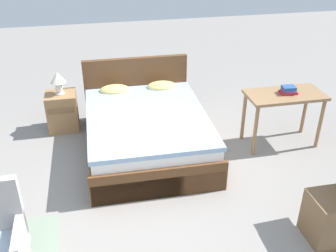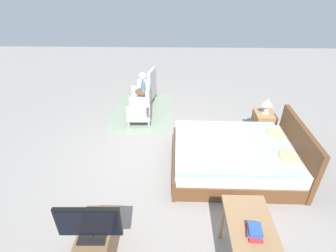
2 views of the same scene
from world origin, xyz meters
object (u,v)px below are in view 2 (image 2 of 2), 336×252
bed (237,157)px  armchair_by_window_left (146,89)px  armchair_by_window_right (142,108)px  tv_flatscreen (89,224)px  nightstand (263,125)px  tv_stand (96,251)px  flower_vase (143,80)px  table_lamp (267,104)px  book_stack (254,231)px  vanity_desk (251,238)px  side_table (144,99)px

bed → armchair_by_window_left: bed is taller
armchair_by_window_right → tv_flatscreen: size_ratio=1.26×
nightstand → tv_stand: (2.94, -2.84, -0.03)m
flower_vase → tv_flatscreen: size_ratio=0.66×
nightstand → tv_flatscreen: 4.11m
nightstand → tv_stand: size_ratio=0.60×
armchair_by_window_right → tv_flatscreen: 3.47m
table_lamp → tv_flatscreen: bearing=-44.0°
nightstand → table_lamp: 0.50m
bed → nightstand: bed is taller
table_lamp → book_stack: table_lamp is taller
tv_stand → book_stack: book_stack is taller
tv_flatscreen → vanity_desk: (0.06, 1.80, -0.11)m
table_lamp → vanity_desk: size_ratio=0.32×
vanity_desk → side_table: bearing=-158.3°
armchair_by_window_right → vanity_desk: armchair_by_window_right is taller
armchair_by_window_left → book_stack: armchair_by_window_left is taller
bed → table_lamp: 1.46m
side_table → table_lamp: table_lamp is taller
side_table → tv_flatscreen: (3.99, -0.18, 0.41)m
table_lamp → tv_flatscreen: 4.08m
tv_flatscreen → book_stack: bearing=87.1°
nightstand → table_lamp: size_ratio=1.74×
bed → nightstand: 1.38m
side_table → tv_flatscreen: tv_flatscreen is taller
bed → table_lamp: bed is taller
side_table → nightstand: (1.06, 2.65, -0.07)m
flower_vase → tv_flatscreen: bearing=-2.6°
bed → vanity_desk: bearing=-7.9°
table_lamp → vanity_desk: table_lamp is taller
flower_vase → bed: bearing=40.6°
armchair_by_window_left → tv_stand: size_ratio=0.96×
armchair_by_window_left → armchair_by_window_right: 1.08m
table_lamp → vanity_desk: 3.17m
flower_vase → tv_stand: flower_vase is taller
armchair_by_window_right → table_lamp: armchair_by_window_right is taller
flower_vase → tv_flatscreen: 4.00m
armchair_by_window_left → book_stack: size_ratio=4.10×
armchair_by_window_right → vanity_desk: 3.87m
flower_vase → book_stack: bearing=21.5°
armchair_by_window_left → side_table: armchair_by_window_left is taller
armchair_by_window_left → tv_flatscreen: (4.53, -0.19, 0.38)m
side_table → flower_vase: 0.50m
flower_vase → vanity_desk: (4.05, 1.62, -0.21)m
armchair_by_window_left → table_lamp: 3.12m
table_lamp → vanity_desk: (3.00, -1.04, -0.14)m
armchair_by_window_right → vanity_desk: (3.50, 1.61, 0.27)m
nightstand → book_stack: 3.25m
tv_flatscreen → vanity_desk: size_ratio=0.70×
tv_flatscreen → vanity_desk: tv_flatscreen is taller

